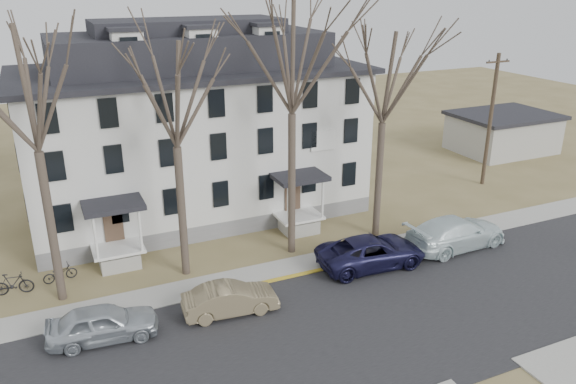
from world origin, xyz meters
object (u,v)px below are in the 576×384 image
tree_mid_left (173,87)px  car_silver (103,324)px  bicycle_right (13,285)px  tree_center (292,48)px  tree_far_left (27,80)px  car_navy (371,252)px  utility_pole_far (490,119)px  bicycle_left (60,274)px  car_white (456,233)px  car_tan (230,300)px  tree_mid_right (385,71)px  boarding_house (194,129)px

tree_mid_left → car_silver: tree_mid_left is taller
tree_mid_left → bicycle_right: (-8.07, 1.29, -9.05)m
tree_center → tree_mid_left: bearing=180.0°
tree_far_left → car_navy: (15.09, -3.30, -9.54)m
car_navy → tree_center: bearing=46.5°
tree_mid_left → utility_pole_far: size_ratio=1.34×
tree_mid_left → bicycle_left: size_ratio=7.76×
utility_pole_far → bicycle_right: 32.00m
utility_pole_far → bicycle_left: 29.90m
utility_pole_far → bicycle_right: (-31.57, -2.91, -4.35)m
utility_pole_far → car_navy: 16.75m
utility_pole_far → car_white: utility_pole_far is taller
tree_mid_left → bicycle_right: size_ratio=6.89×
tree_center → car_white: bearing=-21.5°
bicycle_right → car_tan: bearing=-113.4°
car_silver → bicycle_right: bearing=37.8°
tree_far_left → car_white: bearing=-9.3°
tree_far_left → tree_mid_right: 17.52m
tree_mid_left → tree_center: bearing=0.0°
bicycle_right → car_white: bearing=-92.1°
utility_pole_far → tree_mid_right: bearing=-160.7°
car_white → bicycle_left: (-20.56, 5.11, -0.46)m
utility_pole_far → car_tan: (-22.61, -8.71, -4.20)m
tree_mid_right → car_tan: tree_mid_right is taller
boarding_house → car_silver: 15.23m
tree_far_left → bicycle_left: size_ratio=8.35×
tree_mid_right → bicycle_left: bearing=174.4°
tree_center → utility_pole_far: 19.03m
tree_mid_left → car_tan: 10.01m
car_silver → car_navy: bearing=-80.6°
tree_mid_left → car_tan: bearing=-78.9°
boarding_house → tree_mid_right: bearing=-43.8°
utility_pole_far → car_silver: (-28.11, -8.41, -4.13)m
tree_mid_right → car_tan: bearing=-157.0°
car_silver → tree_far_left: bearing=23.9°
tree_mid_left → car_navy: size_ratio=2.19×
boarding_house → tree_mid_left: tree_mid_left is taller
tree_far_left → tree_mid_left: bearing=0.0°
tree_far_left → tree_center: bearing=0.0°
car_white → tree_center: bearing=65.5°
car_silver → car_white: (19.21, 0.83, 0.12)m
tree_mid_left → bicycle_left: (-5.96, 1.73, -9.17)m
car_navy → bicycle_right: (-17.16, 4.59, -0.25)m
car_silver → bicycle_right: (-3.46, 5.50, -0.22)m
tree_mid_left → car_white: size_ratio=2.08×
car_tan → car_white: size_ratio=0.70×
tree_mid_left → car_silver: (-4.61, -4.21, -8.83)m
tree_center → utility_pole_far: bearing=13.5°
car_navy → tree_mid_left: bearing=73.4°
bicycle_left → car_silver: bearing=-177.3°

